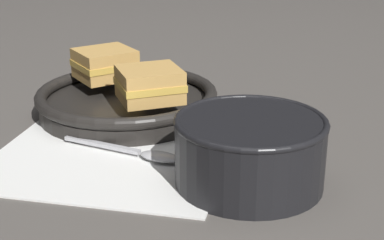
# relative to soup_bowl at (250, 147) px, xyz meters

# --- Properties ---
(ground_plane) EXTENTS (4.00, 4.00, 0.00)m
(ground_plane) POSITION_rel_soup_bowl_xyz_m (-0.12, 0.04, -0.05)
(ground_plane) COLOR #56514C
(napkin) EXTENTS (0.34, 0.30, 0.00)m
(napkin) POSITION_rel_soup_bowl_xyz_m (-0.18, -0.00, -0.04)
(napkin) COLOR white
(napkin) RESTS_ON ground_plane
(soup_bowl) EXTENTS (0.17, 0.17, 0.08)m
(soup_bowl) POSITION_rel_soup_bowl_xyz_m (0.00, 0.00, 0.00)
(soup_bowl) COLOR black
(soup_bowl) RESTS_ON ground_plane
(spoon) EXTENTS (0.17, 0.03, 0.01)m
(spoon) POSITION_rel_soup_bowl_xyz_m (-0.15, 0.01, -0.04)
(spoon) COLOR #B7B7BC
(spoon) RESTS_ON napkin
(skillet) EXTENTS (0.27, 0.27, 0.04)m
(skillet) POSITION_rel_soup_bowl_xyz_m (-0.24, 0.15, -0.02)
(skillet) COLOR black
(skillet) RESTS_ON ground_plane
(sandwich_near_left) EXTENTS (0.11, 0.12, 0.05)m
(sandwich_near_left) POSITION_rel_soup_bowl_xyz_m (-0.30, 0.18, 0.02)
(sandwich_near_left) COLOR tan
(sandwich_near_left) RESTS_ON skillet
(sandwich_near_right) EXTENTS (0.12, 0.12, 0.05)m
(sandwich_near_right) POSITION_rel_soup_bowl_xyz_m (-0.19, 0.12, 0.02)
(sandwich_near_right) COLOR tan
(sandwich_near_right) RESTS_ON skillet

